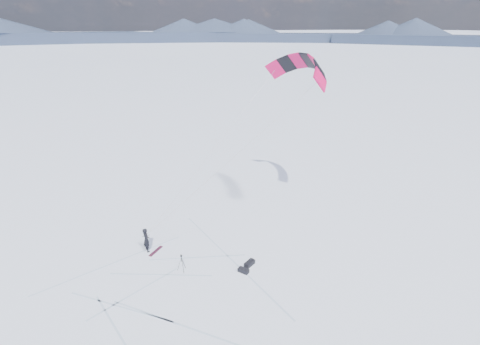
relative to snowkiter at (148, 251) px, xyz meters
name	(u,v)px	position (x,y,z in m)	size (l,w,h in m)	color
ground	(195,282)	(2.50, -4.58, 0.00)	(1800.00, 1800.00, 0.00)	white
horizon_hills	(191,221)	(2.50, -4.58, 4.61)	(704.00, 704.42, 10.46)	#181D33
snow_tracks	(191,290)	(2.09, -5.22, 0.00)	(17.62, 14.39, 0.01)	#A2B6D2
snowkiter	(148,251)	(0.00, 0.00, 0.00)	(0.70, 0.46, 1.92)	black
snowboard	(156,251)	(0.55, -0.28, 0.02)	(1.38, 0.26, 0.04)	maroon
tripod	(182,261)	(1.96, -3.12, 0.82)	(0.61, 0.57, 1.27)	black
gear_bag_a	(250,263)	(6.50, -4.21, 0.16)	(0.91, 0.77, 0.37)	black
gear_bag_b	(243,270)	(5.84, -4.75, 0.15)	(0.75, 0.81, 0.34)	black
power_kite	(301,68)	(12.46, 0.77, 12.60)	(13.81, 6.89, 12.33)	#CC0C4B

